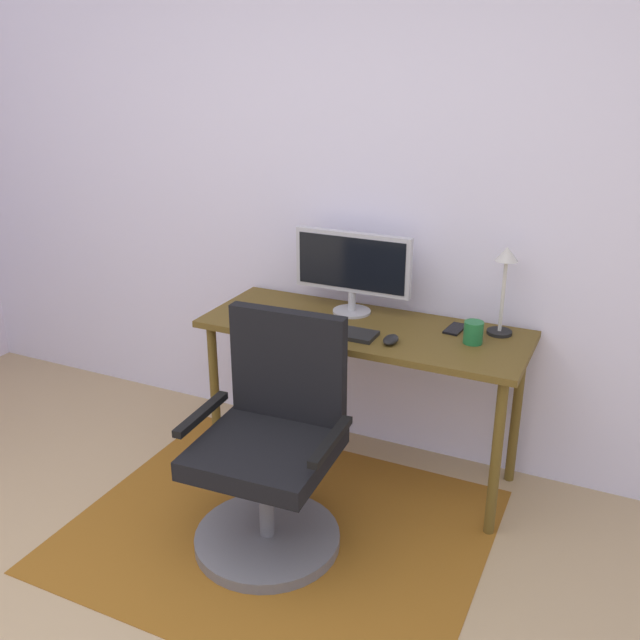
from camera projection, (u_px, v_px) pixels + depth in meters
name	position (u px, v px, depth m)	size (l,w,h in m)	color
wall_back	(366.00, 189.00, 3.32)	(6.00, 0.10, 2.60)	silver
area_rug	(279.00, 529.00, 2.99)	(1.69, 1.39, 0.01)	brown
desk	(363.00, 343.00, 3.19)	(1.47, 0.56, 0.75)	brown
monitor	(352.00, 266.00, 3.24)	(0.57, 0.18, 0.39)	#B2B2B7
keyboard	(329.00, 330.00, 3.10)	(0.43, 0.13, 0.02)	black
computer_mouse	(391.00, 340.00, 2.97)	(0.06, 0.10, 0.03)	black
coffee_cup	(473.00, 332.00, 2.96)	(0.08, 0.08, 0.10)	#1D6833
cell_phone	(455.00, 329.00, 3.12)	(0.07, 0.14, 0.01)	black
desk_lamp	(505.00, 276.00, 2.98)	(0.11, 0.11, 0.39)	black
office_chair	(272.00, 459.00, 2.83)	(0.62, 0.60, 0.95)	slate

